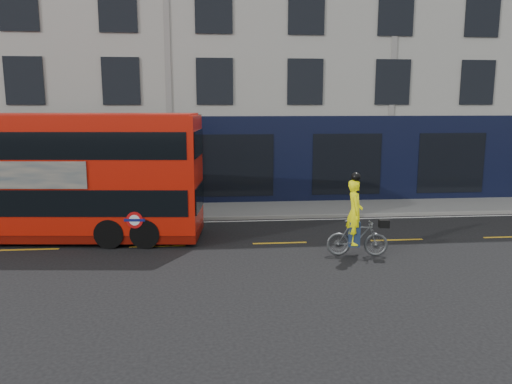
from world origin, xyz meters
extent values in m
plane|color=black|center=(0.00, 0.00, 0.00)|extent=(120.00, 120.00, 0.00)
cube|color=slate|center=(0.00, 6.50, 0.06)|extent=(60.00, 3.00, 0.12)
cube|color=gray|center=(0.00, 5.00, 0.07)|extent=(60.00, 0.12, 0.13)
cube|color=#A5A39C|center=(0.00, 13.00, 7.50)|extent=(50.00, 10.00, 15.00)
cube|color=black|center=(0.00, 7.98, 2.00)|extent=(50.00, 0.08, 4.00)
cube|color=silver|center=(0.00, 4.70, 0.00)|extent=(58.00, 0.10, 0.01)
cube|color=red|center=(-3.85, 2.77, 2.30)|extent=(10.64, 3.39, 3.75)
cube|color=#620B03|center=(-3.85, 2.77, 0.29)|extent=(10.63, 3.35, 0.29)
cube|color=black|center=(-3.85, 2.77, 1.47)|extent=(10.22, 3.39, 0.86)
cube|color=black|center=(-3.85, 2.77, 3.28)|extent=(10.22, 3.39, 0.86)
cube|color=#A2160B|center=(-3.85, 2.77, 4.20)|extent=(10.42, 3.28, 0.08)
cube|color=black|center=(1.37, 2.25, 1.47)|extent=(0.25, 2.13, 0.86)
cube|color=black|center=(1.37, 2.25, 3.28)|extent=(0.25, 2.13, 0.86)
cylinder|color=red|center=(-0.66, 1.23, 0.95)|extent=(0.53, 0.07, 0.53)
cylinder|color=white|center=(-0.66, 1.22, 0.95)|extent=(0.34, 0.05, 0.34)
cube|color=#0C1459|center=(-0.66, 1.22, 0.95)|extent=(0.66, 0.09, 0.09)
cylinder|color=black|center=(-0.25, 2.41, 0.48)|extent=(1.18, 2.51, 0.95)
cylinder|color=black|center=(-1.39, 2.52, 0.48)|extent=(1.18, 2.51, 0.95)
imported|color=#4F5255|center=(6.13, -0.11, 0.55)|extent=(1.90, 0.78, 1.11)
imported|color=#FFFE09|center=(6.03, -0.09, 1.36)|extent=(0.57, 0.77, 1.96)
cube|color=black|center=(6.90, -0.22, 1.02)|extent=(0.33, 0.28, 0.24)
cube|color=navy|center=(6.03, -0.09, 0.70)|extent=(0.38, 0.45, 0.76)
sphere|color=black|center=(6.03, -0.09, 2.42)|extent=(0.28, 0.28, 0.28)
camera|label=1|loc=(1.72, -14.32, 4.59)|focal=35.00mm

